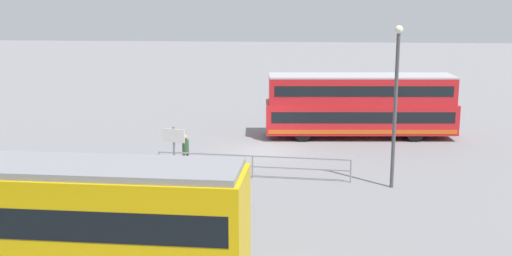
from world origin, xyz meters
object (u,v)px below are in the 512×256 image
(pedestrian_crossing, at_px, (244,185))
(info_sign, at_px, (174,141))
(tram_yellow, at_px, (13,215))
(pedestrian_near_railing, at_px, (186,150))
(double_decker_bus, at_px, (360,106))
(street_lamp, at_px, (396,95))

(pedestrian_crossing, distance_m, info_sign, 5.82)
(tram_yellow, distance_m, pedestrian_near_railing, 12.03)
(tram_yellow, xyz_separation_m, pedestrian_near_railing, (-3.00, -11.62, -0.81))
(info_sign, bearing_deg, tram_yellow, 76.46)
(double_decker_bus, bearing_deg, info_sign, 42.63)
(double_decker_bus, xyz_separation_m, tram_yellow, (11.94, 19.40, -0.10))
(double_decker_bus, xyz_separation_m, street_lamp, (-0.63, 9.81, 2.20))
(tram_yellow, relative_size, pedestrian_near_railing, 8.16)
(pedestrian_near_railing, xyz_separation_m, pedestrian_crossing, (-3.34, 5.23, -0.04))
(double_decker_bus, height_order, info_sign, double_decker_bus)
(pedestrian_crossing, bearing_deg, street_lamp, -152.77)
(pedestrian_near_railing, relative_size, info_sign, 0.76)
(tram_yellow, distance_m, street_lamp, 15.98)
(tram_yellow, bearing_deg, pedestrian_crossing, -134.79)
(tram_yellow, bearing_deg, double_decker_bus, -121.61)
(info_sign, bearing_deg, street_lamp, 173.05)
(pedestrian_crossing, xyz_separation_m, street_lamp, (-6.24, -3.21, 3.16))
(street_lamp, bearing_deg, tram_yellow, 37.34)
(double_decker_bus, relative_size, info_sign, 4.89)
(double_decker_bus, bearing_deg, street_lamp, 93.69)
(double_decker_bus, bearing_deg, pedestrian_crossing, 66.71)
(double_decker_bus, distance_m, info_sign, 12.70)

